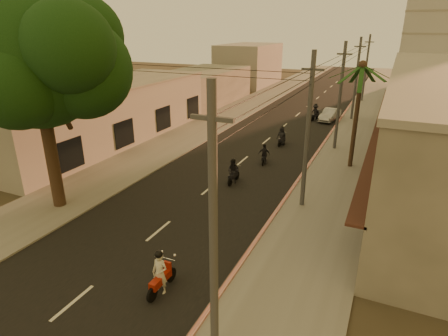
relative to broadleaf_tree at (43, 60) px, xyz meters
The scene contains 19 objects.
ground 10.96m from the broadleaf_tree, 17.97° to the right, with size 160.00×160.00×0.00m, color #383023.
road 20.84m from the broadleaf_tree, 69.68° to the left, with size 10.00×140.00×0.02m, color black.
sidewalk_right 24.26m from the broadleaf_tree, 51.68° to the left, with size 5.00×140.00×0.12m, color slate.
sidewalk_left 19.76m from the broadleaf_tree, 92.85° to the left, with size 5.00×140.00×0.12m, color slate.
curb_stripe 19.30m from the broadleaf_tree, 47.67° to the left, with size 0.20×60.00×0.20m, color red.
shophouse_row 26.41m from the broadleaf_tree, 37.63° to the left, with size 8.80×34.20×7.30m.
left_building 15.15m from the broadleaf_tree, 121.87° to the left, with size 8.20×24.20×5.20m.
broadleaf_tree is the anchor object (origin of this frame).
palm_tree 20.18m from the broadleaf_tree, 43.48° to the left, with size 5.00×5.00×8.20m.
utility_poles 22.06m from the broadleaf_tree, 54.34° to the left, with size 1.20×48.26×9.00m.
filler_right 47.87m from the broadleaf_tree, 64.31° to the left, with size 8.00×14.00×6.00m, color gray.
filler_left_near 33.30m from the broadleaf_tree, 103.06° to the left, with size 8.00×14.00×4.40m, color gray.
filler_left_far 50.64m from the broadleaf_tree, 98.43° to the left, with size 8.00×14.00×7.00m, color gray.
scooter_red 12.79m from the broadleaf_tree, 23.61° to the right, with size 0.75×1.99×1.97m.
scooter_mid_a 13.13m from the broadleaf_tree, 43.93° to the left, with size 0.84×1.85×1.82m.
scooter_mid_b 16.50m from the broadleaf_tree, 55.02° to the left, with size 1.05×1.66×1.64m.
scooter_far_a 20.53m from the broadleaf_tree, 64.32° to the left, with size 0.87×1.83×1.79m.
scooter_far_b 30.22m from the broadleaf_tree, 71.97° to the left, with size 1.46×1.95×1.94m.
parked_car 31.24m from the broadleaf_tree, 69.44° to the left, with size 1.99×4.26×1.35m, color #999CA1.
Camera 1 is at (10.29, -12.27, 10.21)m, focal length 30.00 mm.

